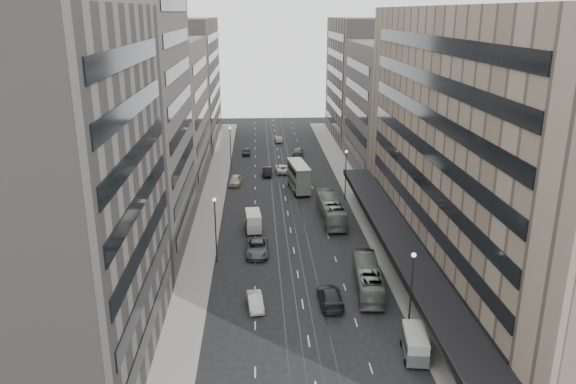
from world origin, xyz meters
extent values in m
plane|color=black|center=(0.00, 0.00, 0.00)|extent=(220.00, 220.00, 0.00)
cube|color=gray|center=(12.00, 37.50, 0.07)|extent=(4.00, 125.00, 0.15)
cube|color=gray|center=(-12.00, 37.50, 0.07)|extent=(4.00, 125.00, 0.15)
cube|color=#816F5E|center=(21.50, 8.00, 15.00)|extent=(15.00, 60.00, 30.00)
cube|color=black|center=(12.00, 8.00, 4.00)|extent=(4.40, 60.00, 0.50)
cube|color=#49433F|center=(21.50, 52.00, 12.00)|extent=(15.00, 28.00, 24.00)
cube|color=#5A5551|center=(21.50, 82.00, 14.00)|extent=(15.00, 32.00, 28.00)
cube|color=#5A5551|center=(-21.50, -8.00, 15.00)|extent=(15.00, 28.00, 30.00)
cube|color=#49433F|center=(-21.50, 19.00, 17.00)|extent=(15.00, 26.00, 34.00)
cube|color=#66584F|center=(-21.50, 46.00, 12.50)|extent=(15.00, 28.00, 25.00)
cube|color=#5A5551|center=(-21.50, 79.00, 14.00)|extent=(15.00, 38.00, 28.00)
cylinder|color=#262628|center=(9.70, -5.00, 4.00)|extent=(0.16, 0.16, 8.00)
sphere|color=silver|center=(9.70, -5.00, 8.10)|extent=(0.44, 0.44, 0.44)
cylinder|color=#262628|center=(9.70, 35.00, 4.00)|extent=(0.16, 0.16, 8.00)
sphere|color=silver|center=(9.70, 35.00, 8.10)|extent=(0.44, 0.44, 0.44)
cylinder|color=#262628|center=(-9.70, 12.00, 4.00)|extent=(0.16, 0.16, 8.00)
sphere|color=silver|center=(-9.70, 12.00, 8.10)|extent=(0.44, 0.44, 0.44)
cylinder|color=#262628|center=(-9.70, 55.00, 4.00)|extent=(0.16, 0.16, 8.00)
sphere|color=silver|center=(-9.70, 55.00, 8.10)|extent=(0.44, 0.44, 0.44)
imported|color=slate|center=(7.39, 3.69, 1.51)|extent=(3.53, 11.01, 3.02)
imported|color=gray|center=(6.12, 25.54, 1.72)|extent=(3.13, 12.38, 3.43)
cube|color=#5C6A5F|center=(2.47, 40.19, 1.62)|extent=(3.52, 9.08, 2.26)
cube|color=#5C6A5F|center=(2.47, 40.19, 3.74)|extent=(3.43, 8.72, 1.97)
cube|color=silver|center=(2.47, 40.19, 4.78)|extent=(3.52, 9.08, 0.12)
cylinder|color=black|center=(1.64, 36.88, 0.49)|extent=(0.39, 1.01, 0.98)
cylinder|color=black|center=(4.08, 37.18, 0.49)|extent=(0.39, 1.01, 0.98)
cylinder|color=black|center=(0.86, 43.20, 0.49)|extent=(0.39, 1.01, 0.98)
cylinder|color=black|center=(3.30, 43.50, 0.49)|extent=(0.39, 1.01, 0.98)
cube|color=#4D5153|center=(9.20, -8.97, 0.93)|extent=(2.49, 4.75, 1.18)
cube|color=#ADACA8|center=(9.20, -8.97, 1.98)|extent=(2.44, 4.65, 0.93)
cylinder|color=black|center=(8.06, -10.32, 0.34)|extent=(0.28, 0.69, 0.67)
cylinder|color=black|center=(9.94, -10.58, 0.34)|extent=(0.28, 0.69, 0.67)
cylinder|color=black|center=(8.46, -7.36, 0.34)|extent=(0.28, 0.69, 0.67)
cylinder|color=black|center=(10.34, -7.61, 0.34)|extent=(0.28, 0.69, 0.67)
cube|color=#BBB3A8|center=(-5.24, 21.96, 1.04)|extent=(2.33, 4.59, 1.37)
cube|color=silver|center=(-5.24, 21.96, 2.27)|extent=(2.29, 4.50, 1.08)
cylinder|color=black|center=(-6.13, 20.42, 0.36)|extent=(0.25, 0.73, 0.71)
cylinder|color=black|center=(-4.13, 20.57, 0.36)|extent=(0.25, 0.73, 0.71)
cylinder|color=black|center=(-6.35, 23.35, 0.36)|extent=(0.25, 0.73, 0.71)
cylinder|color=black|center=(-4.35, 23.50, 0.36)|extent=(0.25, 0.73, 0.71)
imported|color=silver|center=(-4.98, 0.54, 0.71)|extent=(1.93, 4.41, 1.41)
imported|color=#525254|center=(-4.72, 14.11, 0.84)|extent=(2.87, 6.08, 1.68)
imported|color=black|center=(2.89, 0.88, 0.85)|extent=(2.47, 5.88, 1.70)
imported|color=beige|center=(-8.50, 44.37, 0.83)|extent=(2.34, 5.03, 1.67)
imported|color=black|center=(-2.75, 49.83, 0.76)|extent=(1.85, 4.71, 1.53)
imported|color=white|center=(0.20, 51.89, 0.75)|extent=(2.74, 5.51, 1.50)
imported|color=#5F5F62|center=(4.16, 65.20, 0.77)|extent=(2.85, 5.55, 1.54)
imported|color=#27272A|center=(-6.89, 66.16, 0.71)|extent=(1.76, 4.19, 1.41)
imported|color=#ACA78E|center=(0.46, 78.10, 0.71)|extent=(1.97, 4.46, 1.42)
imported|color=black|center=(11.79, -7.57, 1.15)|extent=(0.87, 0.77, 2.01)
camera|label=1|loc=(-4.48, -51.48, 29.40)|focal=35.00mm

